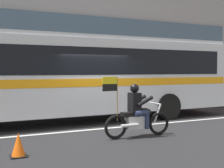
% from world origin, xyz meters
% --- Properties ---
extents(ground_plane, '(60.00, 60.00, 0.00)m').
position_xyz_m(ground_plane, '(0.00, 0.00, 0.00)').
color(ground_plane, black).
extents(sidewalk_curb, '(28.00, 3.80, 0.15)m').
position_xyz_m(sidewalk_curb, '(0.00, 5.10, 0.07)').
color(sidewalk_curb, '#A39E93').
rests_on(sidewalk_curb, ground_plane).
extents(lane_center_stripe, '(26.60, 0.14, 0.01)m').
position_xyz_m(lane_center_stripe, '(0.00, -0.60, 0.00)').
color(lane_center_stripe, silver).
rests_on(lane_center_stripe, ground_plane).
extents(transit_bus, '(13.45, 2.76, 3.22)m').
position_xyz_m(transit_bus, '(-0.60, 1.19, 1.88)').
color(transit_bus, silver).
rests_on(transit_bus, ground_plane).
extents(motorcycle_with_rider, '(2.20, 0.64, 1.78)m').
position_xyz_m(motorcycle_with_rider, '(0.44, -2.16, 0.67)').
color(motorcycle_with_rider, black).
rests_on(motorcycle_with_rider, ground_plane).
extents(fire_hydrant, '(0.22, 0.30, 0.75)m').
position_xyz_m(fire_hydrant, '(-1.49, 3.86, 0.52)').
color(fire_hydrant, '#4C8C3F').
rests_on(fire_hydrant, sidewalk_curb).
extents(traffic_cone, '(0.36, 0.36, 0.55)m').
position_xyz_m(traffic_cone, '(-3.00, -2.76, 0.26)').
color(traffic_cone, '#EA590F').
rests_on(traffic_cone, ground_plane).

